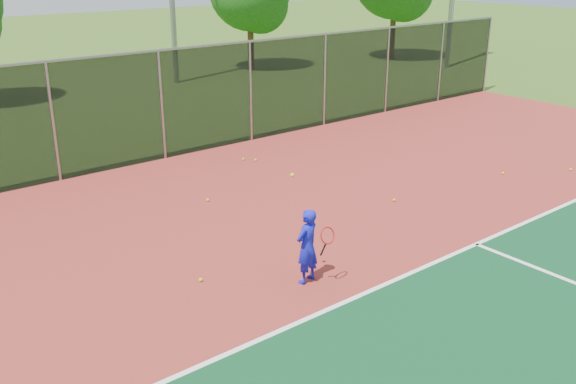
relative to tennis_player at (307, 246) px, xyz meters
The scene contains 11 objects.
ground 4.33m from the tennis_player, 67.97° to the right, with size 120.00×120.00×0.00m, color #315418.
court_apron 2.62m from the tennis_player, 50.72° to the right, with size 30.00×20.00×0.02m, color maroon.
fence_back 8.25m from the tennis_player, 78.74° to the left, with size 30.00×0.06×3.03m.
tennis_player is the anchor object (origin of this frame).
practice_ball_0 4.51m from the tennis_player, 80.66° to the left, with size 0.07×0.07×0.07m, color gold.
practice_ball_3 7.26m from the tennis_player, 63.77° to the left, with size 0.07×0.07×0.07m, color gold.
practice_ball_4 7.11m from the tennis_player, 61.19° to the left, with size 0.07×0.07×0.07m, color gold.
practice_ball_5 1.98m from the tennis_player, 141.52° to the left, with size 0.07×0.07×0.07m, color gold.
practice_ball_6 9.47m from the tennis_player, ahead, with size 0.07×0.07×0.07m, color gold.
practice_ball_7 4.48m from the tennis_player, 22.23° to the left, with size 0.07×0.07×0.07m, color gold.
practice_ball_8 7.89m from the tennis_player, ahead, with size 0.07×0.07×0.07m, color gold.
Camera 1 is at (-8.15, -3.64, 5.44)m, focal length 40.00 mm.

